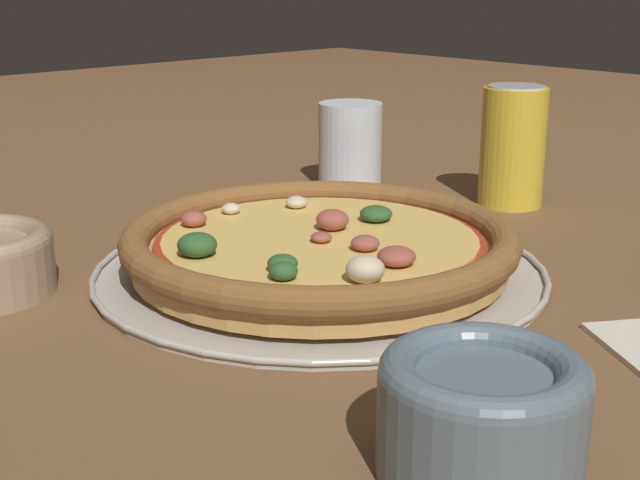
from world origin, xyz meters
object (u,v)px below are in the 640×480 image
Objects in this scene: pizza_tray at (320,270)px; pizza at (320,244)px; beverage_can at (513,146)px; bowl_far at (482,413)px; drinking_cup at (350,146)px.

pizza is (-0.00, -0.00, 0.02)m from pizza_tray.
beverage_can is (0.30, 0.03, 0.03)m from pizza.
beverage_can reaches higher than bowl_far.
beverage_can is at bearing 33.44° from bowl_far.
bowl_far reaches higher than pizza_tray.
bowl_far is 0.53m from beverage_can.
drinking_cup is (0.23, 0.19, 0.02)m from pizza.
drinking_cup is (0.38, 0.46, 0.01)m from bowl_far.
drinking_cup reaches higher than bowl_far.
beverage_can is at bearing 5.11° from pizza.
bowl_far is at bearing -129.23° from drinking_cup.
pizza_tray is 3.58× the size of bowl_far.
pizza_tray is 1.15× the size of pizza.
pizza_tray is 0.31m from bowl_far.
pizza is 0.30m from beverage_can.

